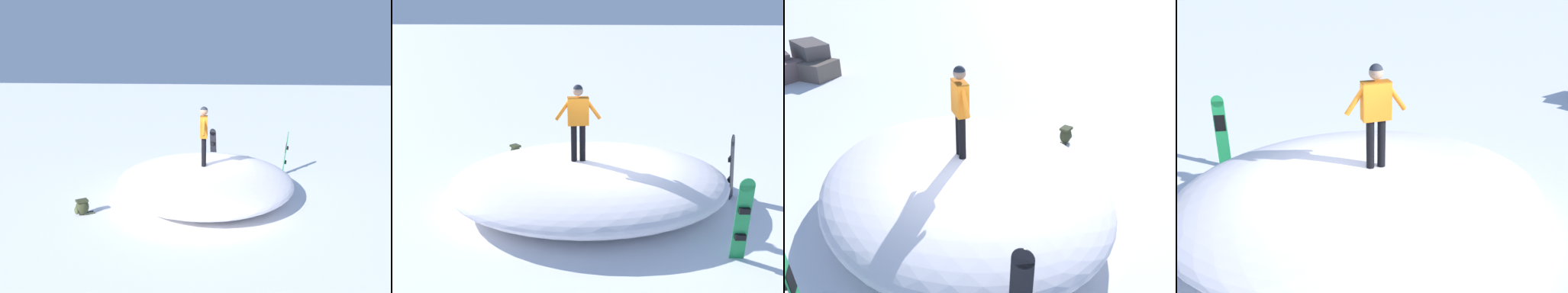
{
  "view_description": "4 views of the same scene",
  "coord_description": "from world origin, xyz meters",
  "views": [
    {
      "loc": [
        -11.5,
        -2.43,
        3.76
      ],
      "look_at": [
        -0.3,
        0.31,
        1.47
      ],
      "focal_mm": 33.65,
      "sensor_mm": 36.0,
      "label": 1
    },
    {
      "loc": [
        0.2,
        -9.72,
        4.42
      ],
      "look_at": [
        -0.64,
        0.12,
        1.29
      ],
      "focal_mm": 39.96,
      "sensor_mm": 36.0,
      "label": 2
    },
    {
      "loc": [
        6.95,
        -0.71,
        5.11
      ],
      "look_at": [
        -0.63,
        0.26,
        1.29
      ],
      "focal_mm": 41.54,
      "sensor_mm": 36.0,
      "label": 3
    },
    {
      "loc": [
        -0.1,
        6.12,
        4.13
      ],
      "look_at": [
        -0.75,
        0.31,
        1.56
      ],
      "focal_mm": 36.72,
      "sensor_mm": 36.0,
      "label": 4
    }
  ],
  "objects": [
    {
      "name": "ground",
      "position": [
        0.0,
        0.0,
        0.0
      ],
      "size": [
        240.0,
        240.0,
        0.0
      ],
      "primitive_type": "plane",
      "color": "white"
    },
    {
      "name": "snow_mound",
      "position": [
        -0.57,
        -0.07,
        0.5
      ],
      "size": [
        7.46,
        6.53,
        1.0
      ],
      "primitive_type": "ellipsoid",
      "rotation": [
        0.0,
        0.0,
        1.75
      ],
      "color": "white",
      "rests_on": "ground"
    },
    {
      "name": "snowboarder_standing",
      "position": [
        -0.85,
        -0.09,
        2.1
      ],
      "size": [
        1.07,
        0.31,
        1.81
      ],
      "color": "black",
      "rests_on": "snow_mound"
    },
    {
      "name": "snowboard_secondary_upright",
      "position": [
        2.35,
        -2.53,
        0.86
      ],
      "size": [
        0.28,
        0.2,
        1.66
      ],
      "color": "#1E8C47",
      "rests_on": "ground"
    }
  ]
}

